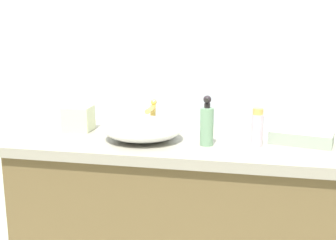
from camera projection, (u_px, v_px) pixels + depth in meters
bathroom_wall_rear at (198, 31)px, 1.95m from camera, size 6.00×0.06×2.60m
vanity_counter at (191, 231)px, 1.81m from camera, size 1.49×0.58×0.85m
wall_mirror_panel at (202, 27)px, 1.90m from camera, size 1.43×0.01×0.93m
sink_basin at (142, 129)px, 1.69m from camera, size 0.33×0.31×0.09m
faucet at (152, 112)px, 1.85m from camera, size 0.03×0.13×0.14m
soap_dispenser at (207, 124)px, 1.60m from camera, size 0.05×0.05×0.20m
lotion_bottle at (257, 128)px, 1.60m from camera, size 0.05×0.05×0.15m
tissue_box at (78, 117)px, 1.85m from camera, size 0.13×0.13×0.15m
folded_hand_towel at (301, 138)px, 1.63m from camera, size 0.26×0.18×0.05m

